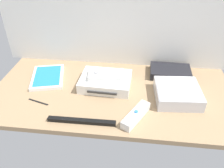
# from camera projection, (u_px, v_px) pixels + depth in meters

# --- Properties ---
(ground_plane) EXTENTS (1.00, 0.48, 0.02)m
(ground_plane) POSITION_uv_depth(u_px,v_px,m) (112.00, 94.00, 0.96)
(ground_plane) COLOR #9E7F5B
(ground_plane) RESTS_ON ground
(game_console) EXTENTS (0.22, 0.17, 0.04)m
(game_console) POSITION_uv_depth(u_px,v_px,m) (106.00, 81.00, 0.98)
(game_console) COLOR white
(game_console) RESTS_ON ground_plane
(mini_computer) EXTENTS (0.18, 0.18, 0.05)m
(mini_computer) POSITION_uv_depth(u_px,v_px,m) (177.00, 93.00, 0.90)
(mini_computer) COLOR silver
(mini_computer) RESTS_ON ground_plane
(game_case) EXTENTS (0.18, 0.22, 0.02)m
(game_case) POSITION_uv_depth(u_px,v_px,m) (48.00, 77.00, 1.03)
(game_case) COLOR white
(game_case) RESTS_ON ground_plane
(network_router) EXTENTS (0.18, 0.13, 0.03)m
(network_router) POSITION_uv_depth(u_px,v_px,m) (170.00, 72.00, 1.05)
(network_router) COLOR black
(network_router) RESTS_ON ground_plane
(remote_wand) EXTENTS (0.10, 0.15, 0.03)m
(remote_wand) POSITION_uv_depth(u_px,v_px,m) (136.00, 115.00, 0.81)
(remote_wand) COLOR white
(remote_wand) RESTS_ON ground_plane
(remote_classic_pad) EXTENTS (0.15, 0.09, 0.02)m
(remote_classic_pad) POSITION_uv_depth(u_px,v_px,m) (106.00, 75.00, 0.96)
(remote_classic_pad) COLOR white
(remote_classic_pad) RESTS_ON game_console
(sensor_bar) EXTENTS (0.24, 0.02, 0.01)m
(sensor_bar) POSITION_uv_depth(u_px,v_px,m) (82.00, 121.00, 0.80)
(sensor_bar) COLOR black
(sensor_bar) RESTS_ON ground_plane
(stylus_pen) EXTENTS (0.09, 0.03, 0.01)m
(stylus_pen) POSITION_uv_depth(u_px,v_px,m) (38.00, 101.00, 0.90)
(stylus_pen) COLOR black
(stylus_pen) RESTS_ON ground_plane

